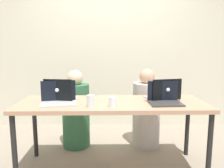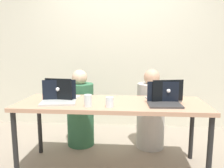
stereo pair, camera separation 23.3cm
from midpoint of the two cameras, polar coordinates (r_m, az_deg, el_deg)
name	(u,v)px [view 2 (the right image)]	position (r m, az deg, el deg)	size (l,w,h in m)	color
ground_plane	(111,168)	(2.58, 2.64, -21.07)	(12.00, 12.00, 0.00)	gray
back_wall	(119,49)	(3.70, 3.62, 9.20)	(5.08, 0.10, 2.62)	beige
desk	(111,108)	(2.32, 2.76, -6.24)	(1.95, 0.69, 0.75)	tan
person_on_left	(80,112)	(2.99, -6.02, -7.32)	(0.44, 0.44, 1.03)	#306443
person_on_right	(151,113)	(2.96, 12.34, -7.48)	(0.41, 0.41, 1.05)	#B5B2AB
laptop_front_left	(59,98)	(2.30, -10.99, -3.62)	(0.39, 0.30, 0.23)	#B6B8B3
laptop_back_right	(165,96)	(2.42, 16.29, -3.13)	(0.38, 0.32, 0.24)	#AFB1B7
laptop_back_left	(62,95)	(2.44, -10.29, -2.79)	(0.34, 0.31, 0.24)	silver
laptop_front_right	(164,100)	(2.26, 16.38, -4.08)	(0.33, 0.27, 0.22)	#3A3839
water_glass_center	(110,103)	(2.09, 2.69, -4.94)	(0.07, 0.07, 0.10)	silver
water_glass_left	(88,101)	(2.11, -3.14, -4.59)	(0.08, 0.08, 0.12)	silver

